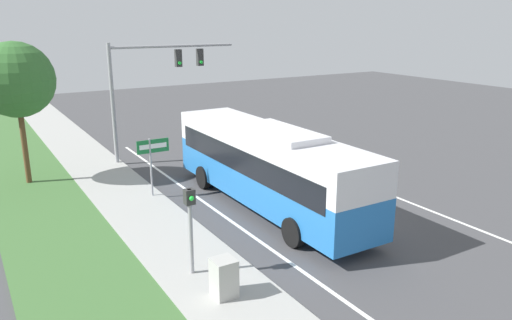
% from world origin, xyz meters
% --- Properties ---
extents(ground_plane, '(80.00, 80.00, 0.00)m').
position_xyz_m(ground_plane, '(0.00, 0.00, 0.00)').
color(ground_plane, '#424244').
extents(sidewalk, '(2.80, 80.00, 0.12)m').
position_xyz_m(sidewalk, '(-6.20, 0.00, 0.06)').
color(sidewalk, '#9E9E99').
rests_on(sidewalk, ground_plane).
extents(grass_verge, '(3.60, 80.00, 0.10)m').
position_xyz_m(grass_verge, '(-9.40, 0.00, 0.05)').
color(grass_verge, '#3D6633').
rests_on(grass_verge, ground_plane).
extents(lane_divider_near, '(0.14, 30.00, 0.01)m').
position_xyz_m(lane_divider_near, '(-3.60, 0.00, 0.00)').
color(lane_divider_near, silver).
rests_on(lane_divider_near, ground_plane).
extents(lane_divider_far, '(0.14, 30.00, 0.01)m').
position_xyz_m(lane_divider_far, '(3.60, 0.00, 0.00)').
color(lane_divider_far, silver).
rests_on(lane_divider_far, ground_plane).
extents(bus, '(2.61, 11.10, 3.34)m').
position_xyz_m(bus, '(-1.69, 2.55, 1.85)').
color(bus, '#236BB7').
rests_on(bus, ground_plane).
extents(signal_gantry, '(6.86, 0.41, 6.13)m').
position_xyz_m(signal_gantry, '(-2.91, 11.71, 4.43)').
color(signal_gantry, '#939399').
rests_on(signal_gantry, ground_plane).
extents(pedestrian_signal, '(0.28, 0.34, 2.69)m').
position_xyz_m(pedestrian_signal, '(-6.53, -1.01, 1.86)').
color(pedestrian_signal, '#939399').
rests_on(pedestrian_signal, ground_plane).
extents(street_sign, '(1.36, 0.08, 2.56)m').
position_xyz_m(street_sign, '(-5.15, 5.94, 1.85)').
color(street_sign, '#939399').
rests_on(street_sign, ground_plane).
extents(utility_cabinet, '(0.59, 0.62, 1.06)m').
position_xyz_m(utility_cabinet, '(-6.31, -2.60, 0.65)').
color(utility_cabinet, '#A8A8A3').
rests_on(utility_cabinet, sidewalk).
extents(roadside_tree, '(3.26, 3.26, 6.26)m').
position_xyz_m(roadside_tree, '(-9.41, 10.58, 4.72)').
color(roadside_tree, brown).
rests_on(roadside_tree, grass_verge).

